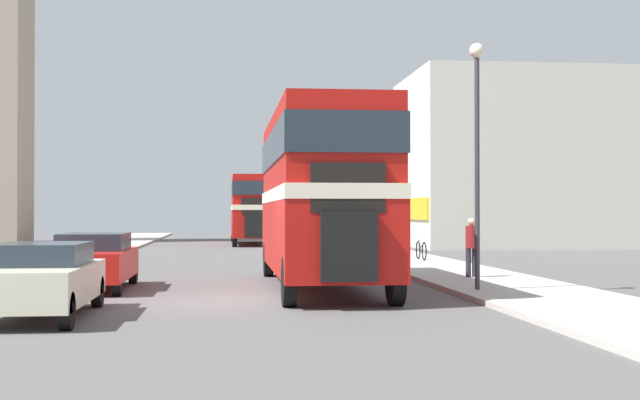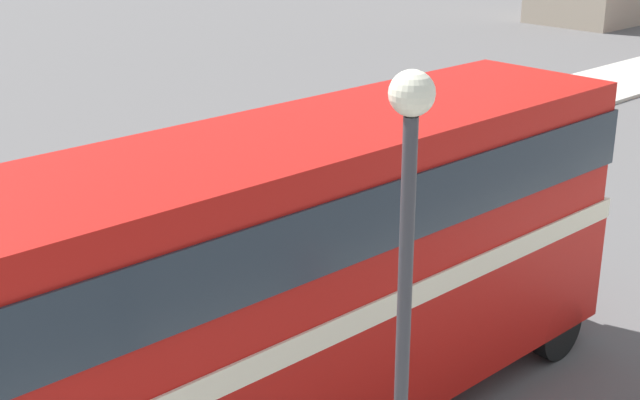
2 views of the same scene
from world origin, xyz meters
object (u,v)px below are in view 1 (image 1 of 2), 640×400
object	(u,v)px
bicycle_on_pavement	(421,250)
double_decker_bus	(320,186)
bus_distant	(252,204)
street_lamp	(477,128)
car_parked_near	(39,278)
car_parked_mid	(94,260)
pedestrian_walking	(472,244)

from	to	relation	value
bicycle_on_pavement	double_decker_bus	bearing A→B (deg)	-114.98
bus_distant	street_lamp	xyz separation A→B (m)	(4.33, -33.95, 1.52)
double_decker_bus	bicycle_on_pavement	distance (m)	12.21
car_parked_near	car_parked_mid	xyz separation A→B (m)	(0.12, 5.98, 0.02)
bus_distant	car_parked_near	world-z (taller)	bus_distant
car_parked_mid	pedestrian_walking	distance (m)	10.38
bus_distant	street_lamp	distance (m)	34.26
car_parked_mid	pedestrian_walking	world-z (taller)	pedestrian_walking
car_parked_near	bicycle_on_pavement	size ratio (longest dim) A/B	2.55
double_decker_bus	bicycle_on_pavement	world-z (taller)	double_decker_bus
bicycle_on_pavement	bus_distant	bearing A→B (deg)	105.70
car_parked_mid	bicycle_on_pavement	bearing A→B (deg)	44.80
street_lamp	car_parked_near	bearing A→B (deg)	-158.57
double_decker_bus	bus_distant	distance (m)	31.83
bus_distant	pedestrian_walking	size ratio (longest dim) A/B	6.32
double_decker_bus	street_lamp	size ratio (longest dim) A/B	1.84
bicycle_on_pavement	street_lamp	distance (m)	13.58
pedestrian_walking	street_lamp	xyz separation A→B (m)	(-0.99, -4.00, 2.89)
bus_distant	street_lamp	bearing A→B (deg)	-82.73
car_parked_near	bicycle_on_pavement	world-z (taller)	car_parked_near
bus_distant	bicycle_on_pavement	distance (m)	21.82
car_parked_near	street_lamp	world-z (taller)	street_lamp
double_decker_bus	bus_distant	xyz separation A→B (m)	(-0.80, 31.82, -0.18)
car_parked_mid	pedestrian_walking	bearing A→B (deg)	9.39
double_decker_bus	car_parked_near	world-z (taller)	double_decker_bus
double_decker_bus	bus_distant	size ratio (longest dim) A/B	1.02
pedestrian_walking	street_lamp	bearing A→B (deg)	-103.89
car_parked_mid	double_decker_bus	bearing A→B (deg)	-1.69
double_decker_bus	car_parked_mid	size ratio (longest dim) A/B	2.38
street_lamp	pedestrian_walking	bearing A→B (deg)	76.11
car_parked_near	pedestrian_walking	distance (m)	12.90
double_decker_bus	bus_distant	bearing A→B (deg)	91.45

